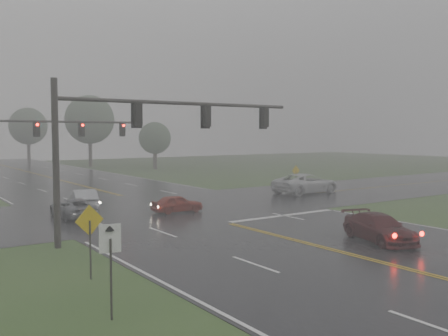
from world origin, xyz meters
TOP-DOWN VIEW (x-y plane):
  - main_road at (0.00, 20.00)m, footprint 18.00×160.00m
  - cross_street at (0.00, 22.00)m, footprint 120.00×14.00m
  - stop_bar at (4.50, 14.40)m, footprint 8.50×0.50m
  - sedan_maroon at (3.23, 5.90)m, footprint 3.19×4.98m
  - sedan_red at (-0.47, 19.55)m, footprint 3.58×1.69m
  - sedan_silver at (-5.20, 24.47)m, footprint 2.36×4.54m
  - car_grey at (-6.92, 21.50)m, footprint 2.07×4.39m
  - pickup_white at (14.22, 22.37)m, footprint 6.39×3.05m
  - signal_gantry_near at (-5.90, 13.65)m, footprint 14.02×0.35m
  - signal_gantry_far at (-6.47, 31.03)m, footprint 12.19×0.36m
  - sign_diamond_west at (-10.69, 7.89)m, footprint 1.13×0.23m
  - sign_arrow_white at (-11.61, 3.65)m, footprint 0.61×0.19m
  - sign_diamond_east at (14.70, 24.20)m, footprint 1.00×0.11m
  - tree_ne_a at (11.00, 68.09)m, footprint 7.78×7.78m
  - tree_e_near at (17.14, 57.51)m, footprint 4.79×4.79m
  - tree_n_far at (6.14, 87.31)m, footprint 6.88×6.88m

SIDE VIEW (x-z plane):
  - main_road at x=0.00m, z-range -0.01..0.01m
  - cross_street at x=0.00m, z-range -0.01..0.01m
  - stop_bar at x=4.50m, z-range 0.00..0.00m
  - sedan_maroon at x=3.23m, z-range -0.67..0.67m
  - sedan_red at x=-0.47m, z-range -0.59..0.59m
  - sedan_silver at x=-5.20m, z-range -0.71..0.71m
  - car_grey at x=-6.92m, z-range -0.61..0.61m
  - pickup_white at x=14.22m, z-range -0.88..0.88m
  - sign_diamond_east at x=14.70m, z-range 0.42..2.83m
  - sign_diamond_west at x=-10.69m, z-range 0.48..3.23m
  - sign_arrow_white at x=-11.61m, z-range 0.55..3.33m
  - tree_e_near at x=17.14m, z-range 1.10..8.14m
  - signal_gantry_far at x=-6.47m, z-range 1.43..8.56m
  - signal_gantry_near at x=-5.90m, z-range 1.59..9.48m
  - tree_n_far at x=6.14m, z-range 1.59..11.70m
  - tree_ne_a at x=11.00m, z-range 1.81..13.23m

